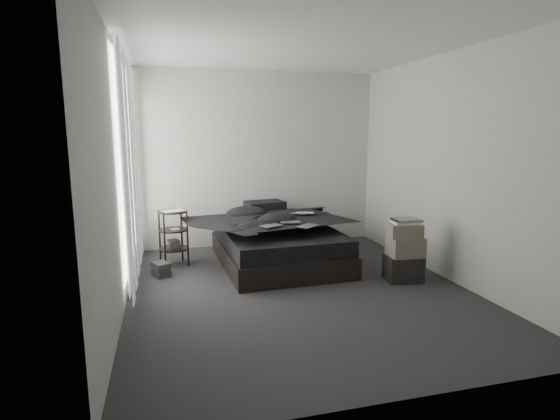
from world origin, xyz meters
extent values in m
cube|color=#2B2B2D|center=(0.00, 0.00, 0.00)|extent=(3.60, 4.20, 0.01)
cube|color=white|center=(0.00, 0.00, 2.60)|extent=(3.60, 4.20, 0.01)
cube|color=beige|center=(0.00, 2.10, 1.30)|extent=(3.60, 0.01, 2.60)
cube|color=beige|center=(0.00, -2.10, 1.30)|extent=(3.60, 0.01, 2.60)
cube|color=beige|center=(-1.80, 0.00, 1.30)|extent=(0.01, 4.20, 2.60)
cube|color=beige|center=(1.80, 0.00, 1.30)|extent=(0.01, 4.20, 2.60)
cube|color=white|center=(-1.78, 0.90, 1.35)|extent=(0.02, 2.00, 2.30)
cube|color=white|center=(-1.73, 0.90, 1.28)|extent=(0.06, 2.12, 2.48)
cube|color=black|center=(0.03, 1.02, 0.13)|extent=(1.52, 1.97, 0.26)
cube|color=black|center=(0.03, 1.02, 0.36)|extent=(1.47, 1.91, 0.20)
imported|color=black|center=(0.03, 0.97, 0.58)|extent=(1.48, 1.69, 0.22)
cube|color=black|center=(-0.05, 1.76, 0.53)|extent=(0.59, 0.41, 0.13)
cube|color=black|center=(0.02, 1.75, 0.66)|extent=(0.59, 0.45, 0.12)
imported|color=silver|center=(0.38, 1.08, 0.70)|extent=(0.35, 0.27, 0.02)
cube|color=black|center=(-0.18, 0.50, 0.69)|extent=(0.29, 0.24, 0.01)
cube|color=black|center=(0.09, 0.65, 0.70)|extent=(0.27, 0.20, 0.01)
cube|color=black|center=(0.22, 0.37, 0.70)|extent=(0.29, 0.27, 0.01)
cylinder|color=black|center=(-1.29, 1.29, 0.35)|extent=(0.45, 0.45, 0.70)
cube|color=white|center=(-1.28, 1.28, 0.71)|extent=(0.33, 0.29, 0.01)
cube|color=black|center=(-1.46, 0.86, 0.08)|extent=(0.23, 0.27, 0.16)
cube|color=black|center=(1.26, -0.02, 0.15)|extent=(0.44, 0.37, 0.30)
cube|color=#696453|center=(1.27, -0.03, 0.41)|extent=(0.40, 0.32, 0.23)
cube|color=#696453|center=(1.26, -0.02, 0.60)|extent=(0.41, 0.35, 0.16)
cube|color=silver|center=(1.26, -0.02, 0.69)|extent=(0.34, 0.29, 0.03)
cube|color=silver|center=(1.27, -0.03, 0.72)|extent=(0.31, 0.25, 0.03)
camera|label=1|loc=(-1.36, -4.36, 1.69)|focal=28.00mm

